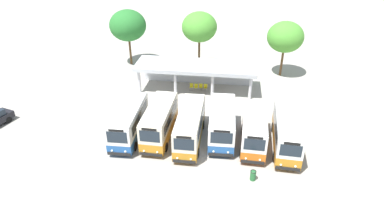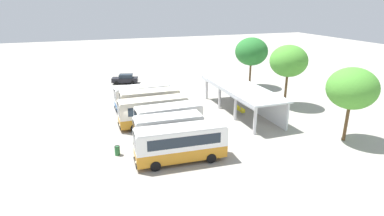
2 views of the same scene
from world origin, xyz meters
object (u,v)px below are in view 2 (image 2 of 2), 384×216
waiting_chair_middle_seat (241,110)px  litter_bin_apron (117,151)px  city_bus_second_in_row (150,103)px  city_bus_fifth_blue (168,130)px  city_bus_nearest_orange (143,97)px  waiting_chair_second_from_end (238,109)px  waiting_chair_fourth_seat (243,112)px  city_bus_middle_cream (153,111)px  parked_car_flank (125,79)px  city_bus_far_end_green (181,143)px  city_bus_fourth_amber (169,119)px  waiting_chair_end_by_column (236,107)px

waiting_chair_middle_seat → litter_bin_apron: (6.08, -16.01, -0.07)m
city_bus_second_in_row → city_bus_fifth_blue: (9.01, -0.16, -0.05)m
city_bus_nearest_orange → waiting_chair_second_from_end: city_bus_nearest_orange is taller
waiting_chair_fourth_seat → litter_bin_apron: (5.47, -16.00, -0.07)m
city_bus_middle_cream → parked_car_flank: bearing=-179.4°
city_bus_far_end_green → city_bus_nearest_orange: bearing=-178.5°
city_bus_nearest_orange → waiting_chair_middle_seat: city_bus_nearest_orange is taller
city_bus_fourth_amber → parked_car_flank: (-23.74, -1.17, -0.96)m
city_bus_nearest_orange → waiting_chair_fourth_seat: city_bus_nearest_orange is taller
city_bus_second_in_row → city_bus_fourth_amber: city_bus_second_in_row is taller
waiting_chair_middle_seat → waiting_chair_fourth_seat: same height
city_bus_nearest_orange → waiting_chair_middle_seat: 12.73m
city_bus_second_in_row → litter_bin_apron: size_ratio=7.97×
city_bus_fourth_amber → waiting_chair_fourth_seat: city_bus_fourth_amber is taller
city_bus_nearest_orange → waiting_chair_middle_seat: (5.82, 11.25, -1.27)m
city_bus_fourth_amber → waiting_chair_middle_seat: size_ratio=8.17×
waiting_chair_middle_seat → litter_bin_apron: size_ratio=0.96×
city_bus_second_in_row → waiting_chair_middle_seat: bearing=75.6°
parked_car_flank → city_bus_fourth_amber: bearing=2.8°
waiting_chair_second_from_end → city_bus_fourth_amber: bearing=-69.6°
city_bus_fifth_blue → waiting_chair_second_from_end: bearing=121.6°
city_bus_far_end_green → waiting_chair_end_by_column: city_bus_far_end_green is taller
city_bus_second_in_row → waiting_chair_middle_seat: size_ratio=8.34×
city_bus_fifth_blue → waiting_chair_second_from_end: city_bus_fifth_blue is taller
city_bus_far_end_green → waiting_chair_fourth_seat: (-8.59, 10.84, -1.30)m
city_bus_nearest_orange → city_bus_second_in_row: city_bus_second_in_row is taller
city_bus_middle_cream → waiting_chair_middle_seat: 11.32m
city_bus_nearest_orange → waiting_chair_second_from_end: bearing=65.0°
city_bus_far_end_green → litter_bin_apron: bearing=-121.2°
city_bus_fourth_amber → waiting_chair_end_by_column: bearing=113.2°
parked_car_flank → waiting_chair_second_from_end: parked_car_flank is taller
parked_car_flank → waiting_chair_fourth_seat: 24.05m
city_bus_fourth_amber → city_bus_fifth_blue: city_bus_fifth_blue is taller
parked_car_flank → waiting_chair_end_by_column: size_ratio=5.46×
city_bus_second_in_row → city_bus_middle_cream: (3.00, -0.27, -0.06)m
city_bus_second_in_row → waiting_chair_end_by_column: size_ratio=8.34×
city_bus_middle_cream → city_bus_fourth_amber: city_bus_middle_cream is taller
city_bus_fourth_amber → waiting_chair_end_by_column: size_ratio=8.17×
waiting_chair_second_from_end → waiting_chair_fourth_seat: same height
city_bus_far_end_green → waiting_chair_end_by_column: 15.05m
city_bus_middle_cream → waiting_chair_fourth_seat: size_ratio=9.07×
city_bus_nearest_orange → city_bus_fourth_amber: city_bus_nearest_orange is taller
waiting_chair_end_by_column → waiting_chair_second_from_end: size_ratio=1.00×
city_bus_nearest_orange → city_bus_fifth_blue: bearing=0.6°
city_bus_nearest_orange → city_bus_far_end_green: (15.01, 0.39, 0.03)m
waiting_chair_middle_seat → city_bus_middle_cream: bearing=-89.1°
parked_car_flank → litter_bin_apron: size_ratio=5.22×
city_bus_nearest_orange → waiting_chair_end_by_column: 12.18m
waiting_chair_fourth_seat → litter_bin_apron: litter_bin_apron is taller
city_bus_nearest_orange → city_bus_fifth_blue: city_bus_fifth_blue is taller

